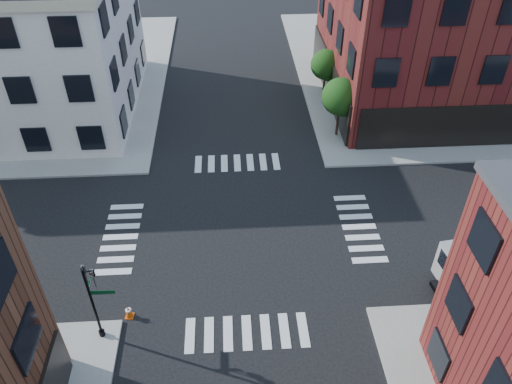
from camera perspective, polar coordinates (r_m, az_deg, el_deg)
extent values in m
plane|color=black|center=(29.30, -1.71, -4.58)|extent=(120.00, 120.00, 0.00)
cube|color=gray|center=(51.51, 21.99, 13.06)|extent=(30.00, 30.00, 0.15)
cube|color=#4E1315|center=(45.08, 25.55, 16.92)|extent=(25.00, 16.00, 12.00)
cylinder|color=black|center=(37.60, 9.25, 7.46)|extent=(0.18, 0.18, 1.47)
cylinder|color=black|center=(37.23, 9.37, 8.43)|extent=(0.12, 0.12, 1.47)
sphere|color=black|center=(36.43, 9.64, 10.71)|extent=(2.69, 2.69, 2.69)
sphere|color=black|center=(36.65, 9.97, 9.88)|extent=(1.85, 1.85, 1.85)
cylinder|color=black|center=(42.76, 7.71, 11.56)|extent=(0.18, 0.18, 1.33)
cylinder|color=black|center=(42.47, 7.79, 12.36)|extent=(0.12, 0.12, 1.33)
sphere|color=black|center=(41.83, 7.97, 14.22)|extent=(2.43, 2.43, 2.43)
sphere|color=black|center=(41.99, 8.28, 13.55)|extent=(1.67, 1.67, 1.67)
cylinder|color=black|center=(23.83, -18.10, -12.23)|extent=(0.12, 0.12, 4.60)
cylinder|color=black|center=(25.35, -17.19, -15.11)|extent=(0.28, 0.28, 0.30)
cube|color=#053819|center=(23.06, -17.18, -10.91)|extent=(1.10, 0.03, 0.22)
cube|color=#053819|center=(23.37, -18.38, -9.48)|extent=(0.03, 1.10, 0.22)
imported|color=black|center=(22.63, -17.99, -9.47)|extent=(0.22, 0.18, 1.10)
imported|color=black|center=(22.91, -18.97, -9.00)|extent=(0.18, 0.22, 1.10)
cube|color=#A09FA2|center=(27.04, 22.92, -8.33)|extent=(2.40, 2.75, 2.08)
cube|color=black|center=(26.31, 21.27, -8.20)|extent=(0.37, 1.97, 0.94)
cube|color=black|center=(29.21, 26.93, -8.74)|extent=(8.39, 2.14, 0.26)
cylinder|color=black|center=(27.25, 23.46, -11.52)|extent=(1.08, 0.50, 1.04)
cylinder|color=black|center=(28.38, 21.31, -8.30)|extent=(1.08, 0.50, 1.04)
cube|color=#DF5109|center=(25.97, -14.23, -13.58)|extent=(0.44, 0.44, 0.04)
cone|color=#DF5109|center=(25.70, -14.35, -13.10)|extent=(0.42, 0.42, 0.75)
cylinder|color=white|center=(25.62, -14.39, -12.95)|extent=(0.29, 0.29, 0.09)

